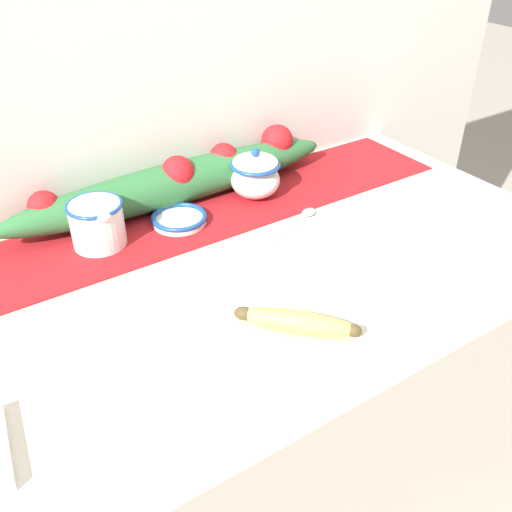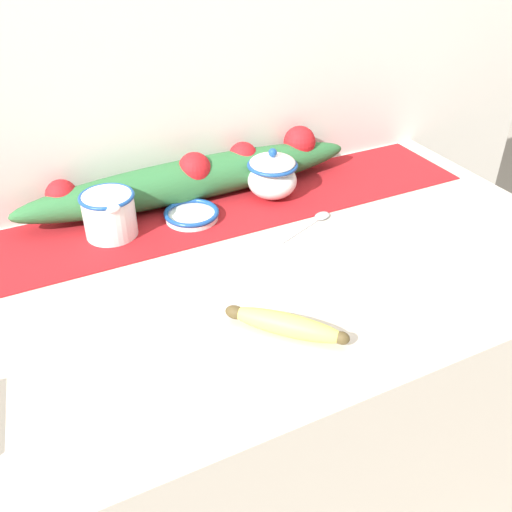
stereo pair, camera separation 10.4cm
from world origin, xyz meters
name	(u,v)px [view 1 (the left image)]	position (x,y,z in m)	size (l,w,h in m)	color
countertop	(253,421)	(0.00, 0.00, 0.44)	(1.37, 0.74, 0.89)	beige
back_wall	(150,56)	(0.00, 0.39, 1.20)	(2.17, 0.04, 2.40)	silver
table_runner	(193,216)	(0.00, 0.24, 0.89)	(1.26, 0.24, 0.00)	#A8191E
cream_pitcher	(97,222)	(-0.21, 0.24, 0.94)	(0.11, 0.13, 0.10)	white
sugar_bowl	(255,175)	(0.16, 0.24, 0.94)	(0.12, 0.12, 0.12)	white
small_dish	(179,219)	(-0.04, 0.23, 0.90)	(0.12, 0.12, 0.02)	white
banana	(297,322)	(-0.04, -0.19, 0.90)	(0.16, 0.17, 0.04)	#CCD156
spoon	(307,214)	(0.21, 0.10, 0.89)	(0.16, 0.08, 0.01)	#B7B7BC
poinsettia_garland	(179,180)	(0.01, 0.32, 0.94)	(0.81, 0.10, 0.12)	#2D6B38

